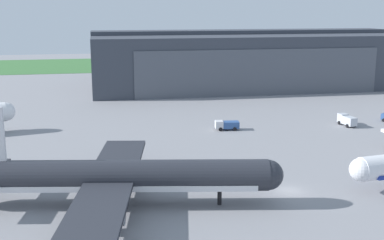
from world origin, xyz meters
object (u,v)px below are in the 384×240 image
Objects in this scene: airliner_near_right at (117,177)px; stair_truck at (227,125)px; maintenance_hangar at (241,59)px; ops_van at (347,120)px.

airliner_near_right is 44.76m from stair_truck.
airliner_near_right is 8.19× the size of stair_truck.
stair_truck is (-19.68, -58.81, -7.45)m from maintenance_hangar.
airliner_near_right is at bearing -114.59° from maintenance_hangar.
stair_truck is (24.37, 37.44, -2.80)m from airliner_near_right.
ops_van is at bearing 35.44° from airliner_near_right.
maintenance_hangar reaches higher than ops_van.
stair_truck is 26.69m from ops_van.
maintenance_hangar is at bearing 65.41° from airliner_near_right.
ops_van is at bearing -83.35° from maintenance_hangar.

